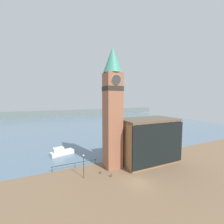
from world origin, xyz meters
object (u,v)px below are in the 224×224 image
pier_building (148,140)px  boat_near (61,152)px  mooring_bollard_near (111,175)px  clock_tower (113,105)px  lamp_post (84,162)px  mooring_bollard_far (101,172)px

pier_building → boat_near: (-17.87, 12.81, -4.31)m
pier_building → mooring_bollard_near: (-10.64, -2.84, -4.66)m
pier_building → clock_tower: bearing=173.5°
clock_tower → lamp_post: 12.48m
pier_building → boat_near: size_ratio=2.09×
boat_near → mooring_bollard_far: size_ratio=9.81×
mooring_bollard_near → pier_building: bearing=14.9°
mooring_bollard_near → mooring_bollard_far: (-1.37, 2.01, -0.06)m
pier_building → mooring_bollard_near: 11.96m
boat_near → lamp_post: lamp_post is taller
clock_tower → mooring_bollard_near: bearing=-118.1°
clock_tower → mooring_bollard_near: 13.62m
clock_tower → mooring_bollard_far: (-3.41, -1.81, -12.98)m
mooring_bollard_near → mooring_bollard_far: 2.44m
clock_tower → pier_building: clock_tower is taller
mooring_bollard_near → lamp_post: lamp_post is taller
boat_near → mooring_bollard_near: (7.22, -15.65, -0.35)m
boat_near → mooring_bollard_near: 17.24m
lamp_post → boat_near: bearing=100.1°
clock_tower → lamp_post: clock_tower is taller
boat_near → lamp_post: 14.21m
boat_near → mooring_bollard_far: boat_near is taller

